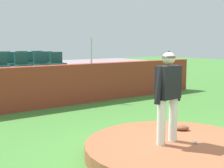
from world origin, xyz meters
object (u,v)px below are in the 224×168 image
at_px(stadium_chair_0, 1,64).
at_px(stadium_chair_11, 38,59).
at_px(baseball, 195,142).
at_px(stadium_chair_5, 13,61).
at_px(stadium_chair_10, 23,60).
at_px(stadium_chair_6, 32,61).
at_px(stadium_chair_2, 41,62).
at_px(pitcher, 168,90).
at_px(fielding_glove, 182,128).
at_px(stadium_chair_9, 5,60).
at_px(stadium_chair_1, 22,63).
at_px(stadium_chair_3, 57,61).
at_px(stadium_chair_7, 48,60).

distance_m(stadium_chair_0, stadium_chair_11, 2.74).
height_order(baseball, stadium_chair_11, stadium_chair_11).
xyz_separation_m(stadium_chair_5, stadium_chair_10, (0.70, 0.88, 0.00)).
xyz_separation_m(stadium_chair_5, stadium_chair_6, (0.70, -0.04, 0.00)).
bearing_deg(stadium_chair_2, pitcher, 85.98).
bearing_deg(fielding_glove, baseball, 95.42).
bearing_deg(baseball, stadium_chair_5, 94.43).
xyz_separation_m(stadium_chair_0, stadium_chair_11, (2.08, 1.78, 0.00)).
bearing_deg(stadium_chair_9, stadium_chair_10, -178.25).
distance_m(stadium_chair_1, stadium_chair_6, 1.13).
bearing_deg(stadium_chair_5, stadium_chair_0, 51.60).
relative_size(stadium_chair_2, stadium_chair_9, 1.00).
bearing_deg(stadium_chair_11, baseball, 85.09).
bearing_deg(baseball, stadium_chair_2, 89.31).
xyz_separation_m(stadium_chair_5, stadium_chair_9, (-0.01, 0.86, 0.00)).
bearing_deg(fielding_glove, stadium_chair_2, -47.48).
xyz_separation_m(stadium_chair_0, stadium_chair_2, (1.42, -0.03, 0.00)).
distance_m(baseball, stadium_chair_2, 7.00).
bearing_deg(stadium_chair_2, stadium_chair_10, -90.35).
distance_m(stadium_chair_2, stadium_chair_11, 1.94).
bearing_deg(stadium_chair_3, stadium_chair_5, -33.69).
height_order(baseball, stadium_chair_1, stadium_chair_1).
relative_size(stadium_chair_7, stadium_chair_11, 1.00).
bearing_deg(stadium_chair_10, stadium_chair_6, 90.03).
bearing_deg(pitcher, stadium_chair_6, 81.99).
height_order(pitcher, stadium_chair_9, pitcher).
bearing_deg(stadium_chair_9, fielding_glove, 97.89).
height_order(baseball, stadium_chair_6, stadium_chair_6).
distance_m(stadium_chair_2, stadium_chair_3, 0.66).
distance_m(stadium_chair_0, stadium_chair_1, 0.73).
distance_m(stadium_chair_0, stadium_chair_10, 2.29).
distance_m(stadium_chair_3, stadium_chair_11, 1.77).
xyz_separation_m(stadium_chair_1, stadium_chair_10, (0.70, 1.81, 0.00)).
relative_size(stadium_chair_0, stadium_chair_7, 1.00).
relative_size(stadium_chair_6, stadium_chair_10, 1.00).
xyz_separation_m(stadium_chair_1, stadium_chair_7, (1.35, 0.88, 0.00)).
bearing_deg(stadium_chair_1, stadium_chair_9, -89.71).
bearing_deg(stadium_chair_6, stadium_chair_7, 179.05).
relative_size(stadium_chair_5, stadium_chair_7, 1.00).
distance_m(stadium_chair_1, stadium_chair_5, 0.94).
height_order(stadium_chair_6, stadium_chair_11, same).
distance_m(stadium_chair_3, stadium_chair_10, 1.89).
xyz_separation_m(stadium_chair_1, stadium_chair_9, (-0.01, 1.79, 0.00)).
bearing_deg(baseball, stadium_chair_1, 95.00).
relative_size(stadium_chair_9, stadium_chair_10, 1.00).
xyz_separation_m(pitcher, stadium_chair_3, (1.12, 6.60, 0.16)).
relative_size(stadium_chair_10, stadium_chair_11, 1.00).
relative_size(baseball, stadium_chair_6, 0.15).
xyz_separation_m(baseball, stadium_chair_7, (0.74, 7.80, 1.12)).
bearing_deg(stadium_chair_5, stadium_chair_1, 90.21).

